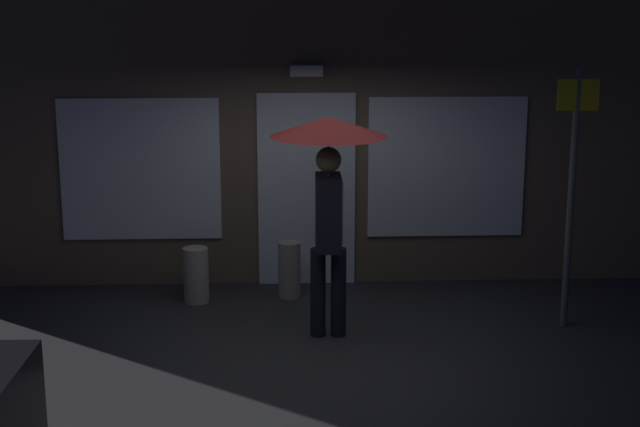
# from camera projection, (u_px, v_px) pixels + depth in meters

# --- Properties ---
(ground_plane) EXTENTS (18.00, 18.00, 0.00)m
(ground_plane) POSITION_uv_depth(u_px,v_px,m) (313.00, 353.00, 8.80)
(ground_plane) COLOR #2D2D33
(building_facade) EXTENTS (9.32, 0.48, 4.24)m
(building_facade) POSITION_uv_depth(u_px,v_px,m) (306.00, 100.00, 10.60)
(building_facade) COLOR brown
(building_facade) RESTS_ON ground
(person_with_umbrella) EXTENTS (1.11, 1.11, 2.16)m
(person_with_umbrella) POSITION_uv_depth(u_px,v_px,m) (329.00, 165.00, 8.86)
(person_with_umbrella) COLOR black
(person_with_umbrella) RESTS_ON ground
(street_sign_post) EXTENTS (0.40, 0.07, 2.58)m
(street_sign_post) POSITION_uv_depth(u_px,v_px,m) (572.00, 184.00, 9.19)
(street_sign_post) COLOR #595B60
(street_sign_post) RESTS_ON ground
(sidewalk_bollard) EXTENTS (0.28, 0.28, 0.61)m
(sidewalk_bollard) POSITION_uv_depth(u_px,v_px,m) (196.00, 275.00, 10.18)
(sidewalk_bollard) COLOR #B2A899
(sidewalk_bollard) RESTS_ON ground
(sidewalk_bollard_2) EXTENTS (0.24, 0.24, 0.62)m
(sidewalk_bollard_2) POSITION_uv_depth(u_px,v_px,m) (289.00, 270.00, 10.34)
(sidewalk_bollard_2) COLOR #9E998E
(sidewalk_bollard_2) RESTS_ON ground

